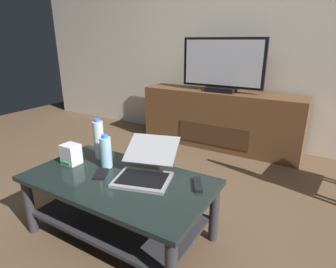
# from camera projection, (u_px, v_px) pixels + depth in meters

# --- Properties ---
(ground_plane) EXTENTS (7.68, 7.68, 0.00)m
(ground_plane) POSITION_uv_depth(u_px,v_px,m) (133.00, 241.00, 1.76)
(ground_plane) COLOR brown
(back_wall) EXTENTS (6.40, 0.12, 2.80)m
(back_wall) POSITION_uv_depth(u_px,v_px,m) (247.00, 23.00, 3.09)
(back_wall) COLOR beige
(back_wall) RESTS_ON ground
(coffee_table) EXTENTS (1.16, 0.64, 0.42)m
(coffee_table) POSITION_uv_depth(u_px,v_px,m) (119.00, 196.00, 1.72)
(coffee_table) COLOR black
(coffee_table) RESTS_ON ground
(media_cabinet) EXTENTS (1.85, 0.41, 0.67)m
(media_cabinet) POSITION_uv_depth(u_px,v_px,m) (220.00, 119.00, 3.24)
(media_cabinet) COLOR brown
(media_cabinet) RESTS_ON ground
(television) EXTENTS (0.93, 0.20, 0.59)m
(television) POSITION_uv_depth(u_px,v_px,m) (222.00, 66.00, 3.02)
(television) COLOR black
(television) RESTS_ON media_cabinet
(laptop) EXTENTS (0.43, 0.50, 0.19)m
(laptop) POSITION_uv_depth(u_px,v_px,m) (146.00, 167.00, 1.70)
(laptop) COLOR gray
(laptop) RESTS_ON coffee_table
(router_box) EXTENTS (0.11, 0.10, 0.14)m
(router_box) POSITION_uv_depth(u_px,v_px,m) (71.00, 154.00, 1.86)
(router_box) COLOR silver
(router_box) RESTS_ON coffee_table
(water_bottle_near) EXTENTS (0.07, 0.07, 0.29)m
(water_bottle_near) POSITION_uv_depth(u_px,v_px,m) (99.00, 140.00, 1.93)
(water_bottle_near) COLOR silver
(water_bottle_near) RESTS_ON coffee_table
(water_bottle_far) EXTENTS (0.07, 0.07, 0.23)m
(water_bottle_far) POSITION_uv_depth(u_px,v_px,m) (106.00, 152.00, 1.80)
(water_bottle_far) COLOR #99C6E5
(water_bottle_far) RESTS_ON coffee_table
(cell_phone) EXTENTS (0.13, 0.16, 0.01)m
(cell_phone) POSITION_uv_depth(u_px,v_px,m) (101.00, 174.00, 1.73)
(cell_phone) COLOR black
(cell_phone) RESTS_ON coffee_table
(tv_remote) EXTENTS (0.12, 0.16, 0.02)m
(tv_remote) POSITION_uv_depth(u_px,v_px,m) (198.00, 185.00, 1.59)
(tv_remote) COLOR black
(tv_remote) RESTS_ON coffee_table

